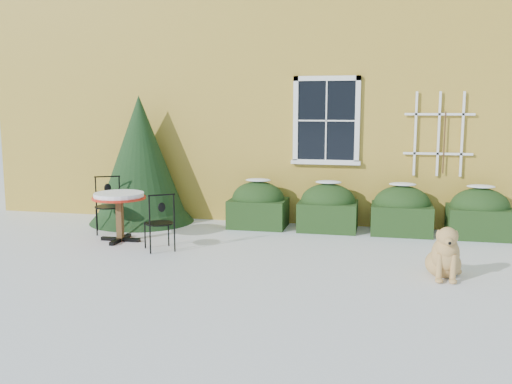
% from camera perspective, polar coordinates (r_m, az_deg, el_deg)
% --- Properties ---
extents(ground, '(80.00, 80.00, 0.00)m').
position_cam_1_polar(ground, '(8.24, -1.51, -7.23)').
color(ground, white).
rests_on(ground, ground).
extents(house, '(12.40, 8.40, 6.40)m').
position_cam_1_polar(house, '(14.84, 5.12, 12.34)').
color(house, gold).
rests_on(house, ground).
extents(hedge_row, '(4.95, 0.80, 0.91)m').
position_cam_1_polar(hedge_row, '(10.41, 10.78, -1.75)').
color(hedge_row, black).
rests_on(hedge_row, ground).
extents(evergreen_shrub, '(2.02, 2.02, 2.45)m').
position_cam_1_polar(evergreen_shrub, '(11.26, -11.44, 2.01)').
color(evergreen_shrub, black).
rests_on(evergreen_shrub, ground).
extents(bistro_table, '(0.88, 0.88, 0.82)m').
position_cam_1_polar(bistro_table, '(9.73, -13.52, -0.87)').
color(bistro_table, black).
rests_on(bistro_table, ground).
extents(patio_chair_near, '(0.56, 0.56, 0.92)m').
position_cam_1_polar(patio_chair_near, '(9.01, -9.59, -2.96)').
color(patio_chair_near, black).
rests_on(patio_chair_near, ground).
extents(patio_chair_far, '(0.59, 0.59, 1.00)m').
position_cam_1_polar(patio_chair_far, '(10.53, -14.56, -1.23)').
color(patio_chair_far, black).
rests_on(patio_chair_far, ground).
extents(dog, '(0.50, 0.83, 0.74)m').
position_cam_1_polar(dog, '(7.90, 18.35, -6.13)').
color(dog, tan).
rests_on(dog, ground).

